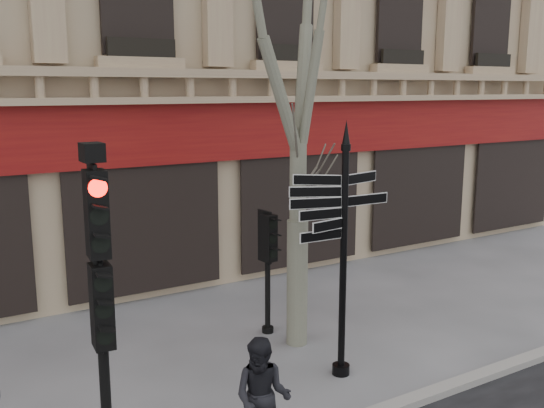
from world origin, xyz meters
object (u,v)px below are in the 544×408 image
(traffic_signal_main, at_px, (99,271))
(traffic_signal_secondary, at_px, (268,251))
(pedestrian_b, at_px, (262,397))
(fingerpost, at_px, (345,208))

(traffic_signal_main, relative_size, traffic_signal_secondary, 1.73)
(traffic_signal_main, height_order, pedestrian_b, traffic_signal_main)
(fingerpost, relative_size, pedestrian_b, 2.66)
(fingerpost, distance_m, pedestrian_b, 3.18)
(fingerpost, bearing_deg, traffic_signal_secondary, 106.30)
(fingerpost, height_order, traffic_signal_main, fingerpost)
(traffic_signal_secondary, xyz_separation_m, pedestrian_b, (-2.04, -3.29, -0.83))
(traffic_signal_secondary, bearing_deg, fingerpost, -92.32)
(traffic_signal_main, bearing_deg, traffic_signal_secondary, 39.50)
(fingerpost, xyz_separation_m, traffic_signal_secondary, (-0.14, 2.08, -1.14))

